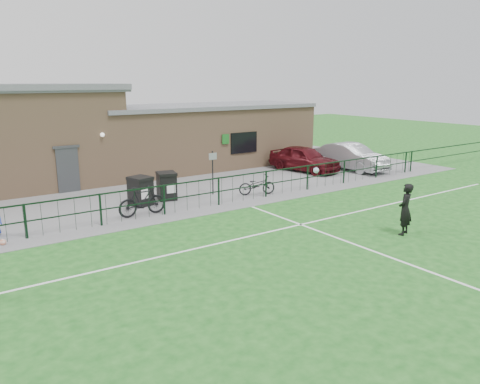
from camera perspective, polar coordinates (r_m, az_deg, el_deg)
ground at (r=13.20m, az=12.66°, el=-9.68°), size 90.00×90.00×0.00m
paving_strip at (r=23.98m, az=-11.66°, el=0.88°), size 34.00×13.00×0.02m
pitch_line_touch at (r=19.01m, az=-4.82°, el=-2.19°), size 28.00×0.10×0.01m
pitch_line_mid at (r=15.97m, az=2.05°, el=-5.22°), size 28.00×0.10×0.01m
pitch_line_perp at (r=14.65m, az=18.03°, el=-7.65°), size 0.10×16.00×0.01m
perimeter_fence at (r=19.03m, az=-5.16°, el=-0.32°), size 28.00×0.10×1.20m
wheelie_bin_left at (r=19.91m, az=-12.03°, el=-0.00°), size 0.95×1.02×1.13m
wheelie_bin_right at (r=20.67m, az=-8.93°, el=0.63°), size 0.92×1.00×1.13m
sign_post at (r=21.30m, az=-3.35°, el=2.35°), size 0.06×0.06×2.00m
car_maroon at (r=27.13m, az=7.82°, el=4.08°), size 2.45×4.53×1.46m
car_silver at (r=28.09m, az=13.35°, el=4.22°), size 1.75×4.67×1.52m
bicycle_d at (r=18.35m, az=-11.85°, el=-1.09°), size 1.92×0.55×1.15m
bicycle_e at (r=21.33m, az=2.07°, el=0.86°), size 1.79×1.12×0.89m
goalkeeper_kick at (r=16.72m, az=19.25°, el=-1.90°), size 1.26×3.95×1.86m
ball_ground at (r=16.74m, az=-26.93°, el=-5.48°), size 0.20×0.20×0.20m
clubhouse at (r=26.09m, az=-16.31°, el=6.55°), size 24.25×5.40×4.96m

